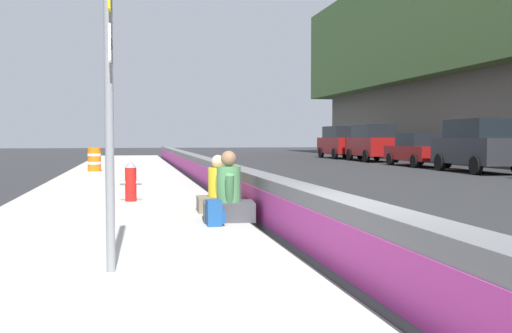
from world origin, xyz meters
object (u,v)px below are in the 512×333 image
parked_car_farther (340,142)px  backpack (215,213)px  route_sign_post (109,66)px  seated_person_middle (218,194)px  construction_barrel (94,159)px  parked_car_fourth (478,145)px  parked_car_far (372,142)px  parked_car_midline (418,150)px  fire_hydrant (131,180)px  seated_person_foreground (229,199)px

parked_car_farther → backpack: bearing=157.1°
route_sign_post → backpack: 3.80m
seated_person_middle → construction_barrel: size_ratio=1.10×
seated_person_middle → construction_barrel: (14.01, 3.05, 0.15)m
parked_car_fourth → parked_car_far: (12.01, -0.23, 0.00)m
construction_barrel → parked_car_midline: parked_car_midline is taller
parked_car_farther → parked_car_far: bearing=-178.4°
parked_car_fourth → parked_car_farther: 17.43m
fire_hydrant → parked_car_midline: 21.23m
parked_car_far → seated_person_foreground: bearing=152.7°
parked_car_fourth → parked_car_farther: (17.43, -0.08, 0.00)m
seated_person_foreground → backpack: seated_person_foreground is taller
parked_car_fourth → parked_car_midline: bearing=-0.6°
seated_person_middle → backpack: 1.76m
route_sign_post → construction_barrel: bearing=3.9°
backpack → parked_car_farther: size_ratio=0.08×
seated_person_foreground → parked_car_farther: 33.37m
backpack → parked_car_farther: (31.30, -13.23, 0.85)m
seated_person_middle → parked_car_midline: parked_car_midline is taller
seated_person_middle → construction_barrel: bearing=12.3°
route_sign_post → parked_car_far: bearing=-27.2°
backpack → parked_car_midline: (19.41, -13.21, 0.53)m
seated_person_foreground → parked_car_midline: 22.86m
backpack → parked_car_far: 29.15m
construction_barrel → parked_car_fourth: (-1.87, -15.90, 0.56)m
parked_car_midline → parked_car_far: 6.48m
route_sign_post → backpack: size_ratio=9.00×
seated_person_middle → parked_car_farther: (29.57, -12.94, 0.72)m
fire_hydrant → construction_barrel: 11.93m
backpack → construction_barrel: 15.98m
fire_hydrant → parked_car_far: (21.98, -14.66, 0.60)m
construction_barrel → parked_car_farther: parked_car_farther is taller
backpack → seated_person_middle: bearing=-9.7°
fire_hydrant → parked_car_fourth: size_ratio=0.18×
seated_person_foreground → backpack: 0.65m
backpack → parked_car_far: size_ratio=0.08×
fire_hydrant → seated_person_foreground: 3.72m
seated_person_foreground → parked_car_fourth: 18.52m
fire_hydrant → parked_car_fourth: 17.56m
route_sign_post → construction_barrel: size_ratio=3.79×
parked_car_farther → parked_car_fourth: bearing=179.7°
route_sign_post → fire_hydrant: (6.85, -0.18, -1.65)m
parked_car_farther → route_sign_post: bearing=156.8°
seated_person_middle → backpack: seated_person_middle is taller
fire_hydrant → seated_person_middle: seated_person_middle is taller
fire_hydrant → construction_barrel: bearing=7.1°
seated_person_middle → backpack: bearing=170.3°
route_sign_post → backpack: bearing=-26.3°
route_sign_post → backpack: route_sign_post is taller
seated_person_foreground → route_sign_post: bearing=153.1°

